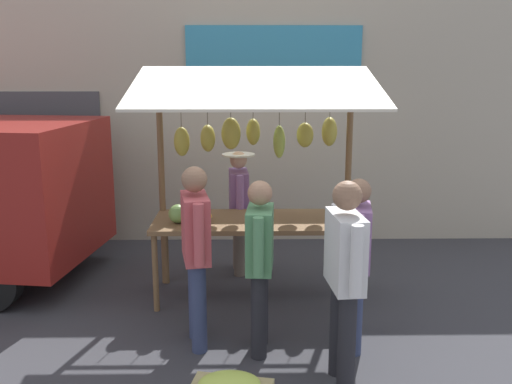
{
  "coord_description": "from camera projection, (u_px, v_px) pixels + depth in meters",
  "views": [
    {
      "loc": [
        0.09,
        5.97,
        2.53
      ],
      "look_at": [
        0.0,
        0.3,
        1.25
      ],
      "focal_mm": 40.15,
      "sensor_mm": 36.0,
      "label": 1
    }
  ],
  "objects": [
    {
      "name": "ground_plane",
      "position": [
        256.0,
        295.0,
        6.38
      ],
      "size": [
        40.0,
        40.0,
        0.0
      ],
      "primitive_type": "plane",
      "color": "#38383D"
    },
    {
      "name": "street_backdrop",
      "position": [
        249.0,
        123.0,
        8.15
      ],
      "size": [
        9.0,
        0.3,
        3.4
      ],
      "color": "#B2A893",
      "rests_on": "ground"
    },
    {
      "name": "market_stall",
      "position": [
        253.0,
        157.0,
        6.1
      ],
      "size": [
        2.5,
        1.46,
        2.5
      ],
      "color": "brown",
      "rests_on": "ground"
    },
    {
      "name": "vendor_with_sunhat",
      "position": [
        239.0,
        203.0,
        6.92
      ],
      "size": [
        0.39,
        0.66,
        1.51
      ],
      "rotation": [
        0.0,
        0.0,
        1.64
      ],
      "color": "#726656",
      "rests_on": "ground"
    },
    {
      "name": "shopper_in_striped_shirt",
      "position": [
        356.0,
        253.0,
        5.03
      ],
      "size": [
        0.29,
        0.67,
        1.57
      ],
      "rotation": [
        0.0,
        0.0,
        -1.73
      ],
      "color": "navy",
      "rests_on": "ground"
    },
    {
      "name": "shopper_in_grey_tee",
      "position": [
        345.0,
        269.0,
        4.43
      ],
      "size": [
        0.26,
        0.71,
        1.67
      ],
      "rotation": [
        0.0,
        0.0,
        -1.48
      ],
      "color": "#232328",
      "rests_on": "ground"
    },
    {
      "name": "shopper_with_shopping_bag",
      "position": [
        260.0,
        256.0,
        4.97
      ],
      "size": [
        0.26,
        0.67,
        1.56
      ],
      "rotation": [
        0.0,
        0.0,
        -1.65
      ],
      "color": "#232328",
      "rests_on": "ground"
    },
    {
      "name": "shopper_with_ponytail",
      "position": [
        196.0,
        244.0,
        5.07
      ],
      "size": [
        0.3,
        0.7,
        1.66
      ],
      "rotation": [
        0.0,
        0.0,
        -1.39
      ],
      "color": "navy",
      "rests_on": "ground"
    }
  ]
}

